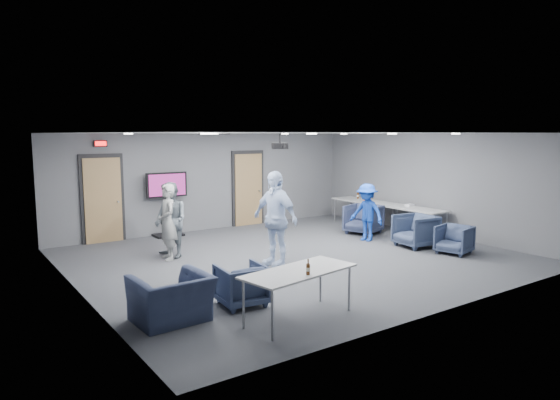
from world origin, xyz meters
TOP-DOWN VIEW (x-y plane):
  - floor at (0.00, 0.00)m, footprint 9.00×9.00m
  - ceiling at (0.00, 0.00)m, footprint 9.00×9.00m
  - wall_back at (0.00, 4.00)m, footprint 9.00×0.02m
  - wall_front at (0.00, -4.00)m, footprint 9.00×0.02m
  - wall_left at (-4.50, 0.00)m, footprint 0.02×8.00m
  - wall_right at (4.50, 0.00)m, footprint 0.02×8.00m
  - door_left at (-3.00, 3.95)m, footprint 1.06×0.17m
  - door_right at (1.20, 3.95)m, footprint 1.06×0.17m
  - exit_sign at (-3.00, 3.93)m, footprint 0.32×0.08m
  - hvac_diffuser at (-0.50, 2.80)m, footprint 0.60×0.60m
  - downlights at (0.00, 0.00)m, footprint 6.18×3.78m
  - person_a at (-2.37, 1.38)m, footprint 0.46×0.64m
  - person_b at (-2.23, 1.53)m, footprint 0.77×0.91m
  - person_c at (-0.76, -0.33)m, footprint 0.70×1.21m
  - person_d at (2.48, 0.33)m, footprint 0.70×1.02m
  - chair_right_a at (3.05, 1.02)m, footprint 1.10×1.08m
  - chair_right_b at (2.95, -0.85)m, footprint 0.95×0.93m
  - chair_right_c at (3.12, -1.80)m, footprint 0.85×0.83m
  - chair_front_a at (-2.55, -2.00)m, footprint 0.77×0.79m
  - chair_front_b at (-3.73, -2.04)m, footprint 1.08×0.96m
  - table_right_a at (4.00, 2.02)m, footprint 0.81×1.93m
  - table_right_b at (4.00, 0.12)m, footprint 0.76×1.81m
  - table_front_left at (-2.17, -3.00)m, footprint 1.87×1.02m
  - bottle_front at (-2.20, -3.25)m, footprint 0.06×0.06m
  - bottle_right at (4.16, 2.40)m, footprint 0.06×0.06m
  - snack_box at (4.06, 1.92)m, footprint 0.18×0.13m
  - wrapper at (4.21, 0.44)m, footprint 0.24×0.17m
  - tv_stand at (-1.41, 3.75)m, footprint 1.10×0.52m
  - projector at (0.36, 1.11)m, footprint 0.45×0.43m

SIDE VIEW (x-z plane):
  - floor at x=0.00m, z-range 0.00..0.00m
  - chair_right_c at x=3.12m, z-range 0.00..0.65m
  - chair_front_a at x=-2.55m, z-range 0.00..0.66m
  - chair_front_b at x=-3.73m, z-range 0.00..0.68m
  - chair_right_b at x=2.95m, z-range 0.00..0.78m
  - chair_right_a at x=3.05m, z-range 0.00..0.79m
  - table_front_left at x=-2.17m, z-range 0.32..1.05m
  - table_right_b at x=4.00m, z-range 0.32..1.05m
  - table_right_a at x=4.00m, z-range 0.32..1.05m
  - person_d at x=2.48m, z-range 0.00..1.44m
  - snack_box at x=4.06m, z-range 0.73..0.77m
  - wrapper at x=4.21m, z-range 0.73..0.78m
  - bottle_front at x=-2.20m, z-range 0.70..0.93m
  - person_a at x=-2.37m, z-range 0.00..1.63m
  - bottle_right at x=4.16m, z-range 0.70..0.94m
  - person_b at x=-2.23m, z-range 0.00..1.65m
  - tv_stand at x=-1.41m, z-range 0.11..1.80m
  - person_c at x=-0.76m, z-range 0.00..1.95m
  - door_left at x=-3.00m, z-range -0.05..2.19m
  - door_right at x=1.20m, z-range -0.05..2.19m
  - wall_back at x=0.00m, z-range 0.00..2.70m
  - wall_front at x=0.00m, z-range 0.00..2.70m
  - wall_left at x=-4.50m, z-range 0.00..2.70m
  - wall_right at x=4.50m, z-range 0.00..2.70m
  - projector at x=0.36m, z-range 2.22..2.58m
  - exit_sign at x=-3.00m, z-range 2.37..2.53m
  - downlights at x=0.00m, z-range 2.67..2.69m
  - hvac_diffuser at x=-0.50m, z-range 2.67..2.70m
  - ceiling at x=0.00m, z-range 2.70..2.70m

